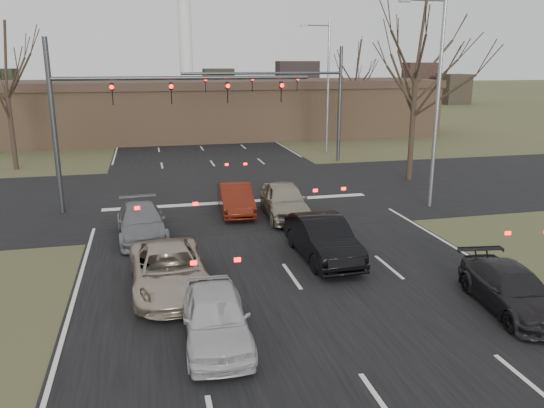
{
  "coord_description": "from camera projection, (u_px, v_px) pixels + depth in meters",
  "views": [
    {
      "loc": [
        -4.44,
        -12.8,
        6.9
      ],
      "look_at": [
        -0.2,
        5.01,
        2.0
      ],
      "focal_mm": 35.0,
      "sensor_mm": 36.0,
      "label": 1
    }
  ],
  "objects": [
    {
      "name": "car_silver_suv",
      "position": [
        169.0,
        270.0,
        16.41
      ],
      "size": [
        2.49,
        5.03,
        1.37
      ],
      "primitive_type": "imported",
      "rotation": [
        0.0,
        0.0,
        0.04
      ],
      "color": "#ADA18C",
      "rests_on": "ground"
    },
    {
      "name": "car_charcoal_sedan",
      "position": [
        512.0,
        289.0,
        15.18
      ],
      "size": [
        2.26,
        4.42,
        1.23
      ],
      "primitive_type": "imported",
      "rotation": [
        0.0,
        0.0,
        -0.13
      ],
      "color": "black",
      "rests_on": "ground"
    },
    {
      "name": "car_black_hatch",
      "position": [
        323.0,
        238.0,
        19.09
      ],
      "size": [
        1.73,
        4.7,
        1.54
      ],
      "primitive_type": "imported",
      "rotation": [
        0.0,
        0.0,
        0.02
      ],
      "color": "black",
      "rests_on": "ground"
    },
    {
      "name": "car_silver_ahead",
      "position": [
        285.0,
        200.0,
        24.26
      ],
      "size": [
        2.17,
        4.74,
        1.58
      ],
      "primitive_type": "imported",
      "rotation": [
        0.0,
        0.0,
        -0.07
      ],
      "color": "gray",
      "rests_on": "ground"
    },
    {
      "name": "car_red_ahead",
      "position": [
        236.0,
        198.0,
        25.02
      ],
      "size": [
        1.68,
        4.24,
        1.37
      ],
      "primitive_type": "imported",
      "rotation": [
        0.0,
        0.0,
        -0.06
      ],
      "color": "#52160B",
      "rests_on": "ground"
    },
    {
      "name": "road_cross",
      "position": [
        233.0,
        193.0,
        28.9
      ],
      "size": [
        200.0,
        14.0,
        0.02
      ],
      "primitive_type": "cube",
      "color": "black",
      "rests_on": "ground"
    },
    {
      "name": "tree_right_near",
      "position": [
        419.0,
        26.0,
        30.01
      ],
      "size": [
        6.9,
        6.9,
        11.5
      ],
      "color": "black",
      "rests_on": "ground"
    },
    {
      "name": "mast_arm_near",
      "position": [
        127.0,
        103.0,
        24.54
      ],
      "size": [
        12.12,
        0.24,
        8.0
      ],
      "color": "#383A3D",
      "rests_on": "ground"
    },
    {
      "name": "streetlight_right_far",
      "position": [
        326.0,
        80.0,
        40.82
      ],
      "size": [
        2.34,
        0.25,
        10.0
      ],
      "color": "gray",
      "rests_on": "ground"
    },
    {
      "name": "ground",
      "position": [
        320.0,
        318.0,
        14.81
      ],
      "size": [
        360.0,
        360.0,
        0.0
      ],
      "primitive_type": "plane",
      "color": "#404B28",
      "rests_on": "ground"
    },
    {
      "name": "car_grey_ahead",
      "position": [
        141.0,
        222.0,
        21.4
      ],
      "size": [
        2.16,
        4.7,
        1.33
      ],
      "primitive_type": "imported",
      "rotation": [
        0.0,
        0.0,
        0.06
      ],
      "color": "slate",
      "rests_on": "ground"
    },
    {
      "name": "road_main",
      "position": [
        179.0,
        116.0,
        71.19
      ],
      "size": [
        14.0,
        300.0,
        0.02
      ],
      "primitive_type": "cube",
      "color": "black",
      "rests_on": "ground"
    },
    {
      "name": "building",
      "position": [
        214.0,
        109.0,
        50.28
      ],
      "size": [
        42.4,
        10.4,
        5.3
      ],
      "color": "brown",
      "rests_on": "ground"
    },
    {
      "name": "car_white_sedan",
      "position": [
        216.0,
        316.0,
        13.39
      ],
      "size": [
        1.78,
        4.12,
        1.38
      ],
      "primitive_type": "imported",
      "rotation": [
        0.0,
        0.0,
        -0.04
      ],
      "color": "#BBBBBD",
      "rests_on": "ground"
    },
    {
      "name": "mast_arm_far",
      "position": [
        302.0,
        91.0,
        36.51
      ],
      "size": [
        11.12,
        0.24,
        8.0
      ],
      "color": "#383A3D",
      "rests_on": "ground"
    },
    {
      "name": "streetlight_right_near",
      "position": [
        435.0,
        92.0,
        24.74
      ],
      "size": [
        2.34,
        0.25,
        10.0
      ],
      "color": "gray",
      "rests_on": "ground"
    },
    {
      "name": "tree_left_far",
      "position": [
        2.0,
        55.0,
        33.49
      ],
      "size": [
        5.7,
        5.7,
        9.5
      ],
      "color": "black",
      "rests_on": "ground"
    },
    {
      "name": "tree_right_far",
      "position": [
        356.0,
        62.0,
        49.26
      ],
      "size": [
        5.4,
        5.4,
        9.0
      ],
      "color": "black",
      "rests_on": "ground"
    }
  ]
}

